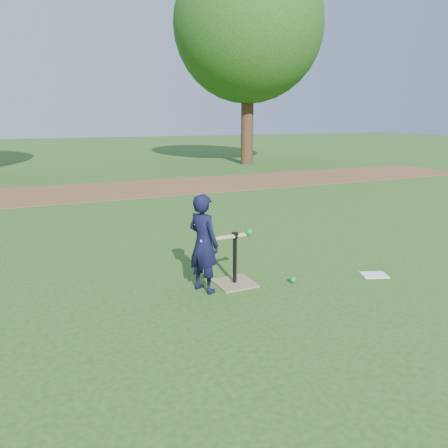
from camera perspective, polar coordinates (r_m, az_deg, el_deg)
name	(u,v)px	position (r m, az deg, el deg)	size (l,w,h in m)	color
ground	(221,292)	(4.89, -0.34, -8.83)	(80.00, 80.00, 0.00)	#285116
dirt_strip	(105,191)	(11.92, -15.24, 4.23)	(24.00, 3.00, 0.01)	brown
child	(203,243)	(4.75, -2.71, -2.55)	(0.40, 0.26, 1.09)	black
wiffle_ball_ground	(293,280)	(5.19, 9.04, -7.19)	(0.08, 0.08, 0.08)	#0D9734
clipboard	(374,275)	(5.67, 19.03, -6.31)	(0.30, 0.23, 0.01)	white
batting_tee	(235,275)	(5.07, 1.41, -6.68)	(0.44, 0.44, 0.61)	#91775C
swing_action	(229,237)	(4.86, 0.60, -1.66)	(0.65, 0.12, 0.11)	tan
tree_right	(248,26)	(18.47, 3.20, 24.38)	(5.80, 5.80, 8.21)	#382316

